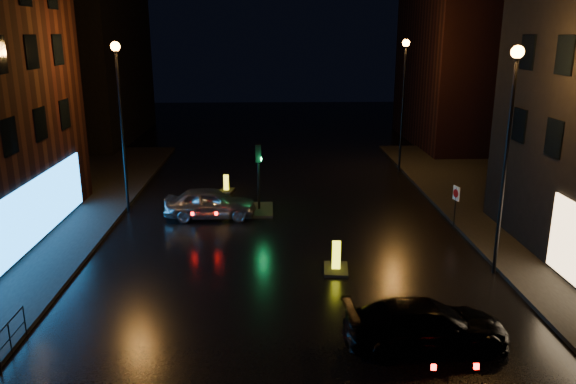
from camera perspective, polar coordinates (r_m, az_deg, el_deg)
name	(u,v)px	position (r m, az deg, el deg)	size (l,w,h in m)	color
ground	(295,369)	(15.96, 0.72, -17.53)	(120.00, 120.00, 0.00)	black
building_far_left	(83,54)	(50.71, -20.09, 12.99)	(8.00, 16.00, 14.00)	black
building_far_right	(464,68)	(48.00, 17.48, 11.90)	(8.00, 14.00, 12.00)	black
street_lamp_lfar	(120,102)	(28.40, -16.72, 8.74)	(0.44, 0.44, 8.37)	black
street_lamp_rnear	(509,128)	(21.30, 21.56, 6.10)	(0.44, 0.44, 8.37)	black
street_lamp_rfar	(404,86)	(36.43, 11.67, 10.53)	(0.44, 0.44, 8.37)	black
traffic_signal	(259,202)	(28.53, -2.97, -0.98)	(1.40, 2.40, 3.45)	black
silver_hatchback	(210,203)	(27.67, -7.88, -1.11)	(1.78, 4.42, 1.51)	#9C9FA3
dark_sedan	(426,325)	(17.04, 13.85, -13.00)	(1.93, 4.75, 1.38)	black
bollard_near	(336,264)	(21.65, 4.90, -7.34)	(1.04, 1.44, 1.19)	black
bollard_far	(226,188)	(32.30, -6.29, 0.44)	(0.98, 1.25, 0.97)	black
road_sign_right	(456,197)	(26.85, 16.69, -0.48)	(0.17, 0.49, 2.03)	black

